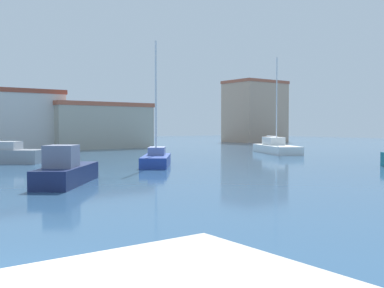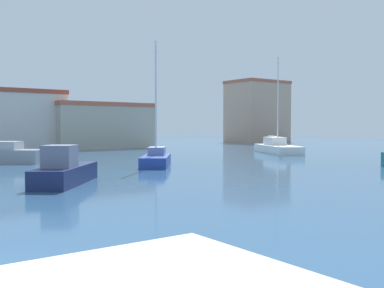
# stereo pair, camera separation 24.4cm
# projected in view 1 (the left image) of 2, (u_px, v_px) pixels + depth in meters

# --- Properties ---
(water) EXTENTS (160.00, 160.00, 0.00)m
(water) POSITION_uv_depth(u_px,v_px,m) (150.00, 165.00, 31.75)
(water) COLOR #2D5175
(water) RESTS_ON ground
(sailboat_white_center_channel) EXTENTS (6.09, 8.56, 9.62)m
(sailboat_white_center_channel) POSITION_uv_depth(u_px,v_px,m) (276.00, 147.00, 46.06)
(sailboat_white_center_channel) COLOR white
(sailboat_white_center_channel) RESTS_ON water
(motorboat_navy_outer_mooring) EXTENTS (4.67, 5.31, 1.85)m
(motorboat_navy_outer_mooring) POSITION_uv_depth(u_px,v_px,m) (66.00, 171.00, 21.16)
(motorboat_navy_outer_mooring) COLOR #19234C
(motorboat_navy_outer_mooring) RESTS_ON water
(sailboat_blue_far_right) EXTENTS (4.68, 5.50, 8.49)m
(sailboat_blue_far_right) POSITION_uv_depth(u_px,v_px,m) (156.00, 158.00, 31.31)
(sailboat_blue_far_right) COLOR #233D93
(sailboat_blue_far_right) RESTS_ON water
(yacht_club) EXTENTS (12.53, 5.26, 5.61)m
(yacht_club) POSITION_uv_depth(u_px,v_px,m) (100.00, 125.00, 56.20)
(yacht_club) COLOR #B2A893
(yacht_club) RESTS_ON ground
(waterfront_apartments) EXTENTS (9.71, 7.27, 10.64)m
(waterfront_apartments) POSITION_uv_depth(u_px,v_px,m) (255.00, 111.00, 80.23)
(waterfront_apartments) COLOR tan
(waterfront_apartments) RESTS_ON ground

